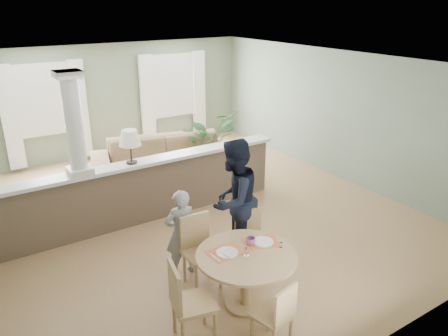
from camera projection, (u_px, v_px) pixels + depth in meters
ground at (194, 212)px, 8.03m from camera, size 8.00×8.00×0.00m
room_shell at (173, 109)px, 7.85m from camera, size 7.02×8.02×2.71m
pony_wall at (137, 184)px, 7.43m from camera, size 5.32×0.38×2.70m
sofa at (168, 160)px, 9.29m from camera, size 3.33×1.99×0.91m
houseplant at (208, 141)px, 9.71m from camera, size 1.44×1.31×1.40m
dining_table at (246, 265)px, 5.38m from camera, size 1.24×1.24×0.85m
chair_far_boy at (199, 247)px, 5.86m from camera, size 0.47×0.47×0.99m
chair_far_man at (247, 236)px, 6.24m from camera, size 0.56×0.56×0.88m
chair_near at (277, 314)px, 4.73m from camera, size 0.46×0.46×0.85m
chair_side at (187, 300)px, 4.80m from camera, size 0.54×0.54×1.01m
child_person at (181, 233)px, 6.03m from camera, size 0.50×0.36×1.28m
man_person at (234, 200)px, 6.34m from camera, size 1.11×1.01×1.85m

